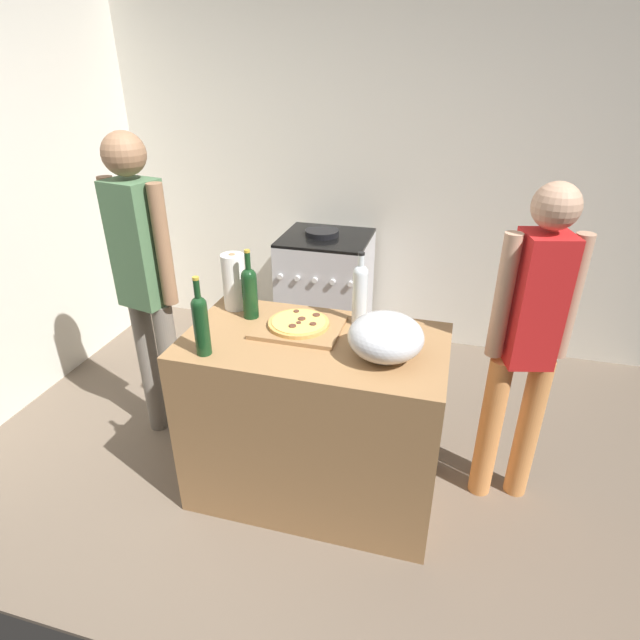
{
  "coord_description": "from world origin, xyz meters",
  "views": [
    {
      "loc": [
        0.71,
        -1.22,
        2.01
      ],
      "look_at": [
        0.16,
        0.8,
        0.94
      ],
      "focal_mm": 28.6,
      "sensor_mm": 36.0,
      "label": 1
    }
  ],
  "objects_px": {
    "paper_towel_roll": "(234,282)",
    "person_in_red": "(528,338)",
    "wine_bottle_green": "(201,322)",
    "stove": "(326,295)",
    "pizza": "(299,323)",
    "wine_bottle_amber": "(250,290)",
    "person_in_stripes": "(144,276)",
    "mixing_bowl": "(386,337)",
    "wine_bottle_dark": "(360,292)"
  },
  "relations": [
    {
      "from": "wine_bottle_green",
      "to": "wine_bottle_dark",
      "type": "xyz_separation_m",
      "value": [
        0.58,
        0.45,
        0.01
      ]
    },
    {
      "from": "stove",
      "to": "person_in_stripes",
      "type": "xyz_separation_m",
      "value": [
        -0.66,
        -1.2,
        0.55
      ]
    },
    {
      "from": "pizza",
      "to": "mixing_bowl",
      "type": "relative_size",
      "value": 0.89
    },
    {
      "from": "mixing_bowl",
      "to": "wine_bottle_dark",
      "type": "bearing_deg",
      "value": 121.03
    },
    {
      "from": "paper_towel_roll",
      "to": "wine_bottle_amber",
      "type": "xyz_separation_m",
      "value": [
        0.11,
        -0.08,
        0.0
      ]
    },
    {
      "from": "wine_bottle_green",
      "to": "wine_bottle_dark",
      "type": "relative_size",
      "value": 0.99
    },
    {
      "from": "wine_bottle_dark",
      "to": "person_in_red",
      "type": "distance_m",
      "value": 0.78
    },
    {
      "from": "paper_towel_roll",
      "to": "stove",
      "type": "height_order",
      "value": "paper_towel_roll"
    },
    {
      "from": "wine_bottle_amber",
      "to": "person_in_stripes",
      "type": "bearing_deg",
      "value": 173.48
    },
    {
      "from": "mixing_bowl",
      "to": "wine_bottle_dark",
      "type": "height_order",
      "value": "wine_bottle_dark"
    },
    {
      "from": "paper_towel_roll",
      "to": "stove",
      "type": "xyz_separation_m",
      "value": [
        0.16,
        1.2,
        -0.57
      ]
    },
    {
      "from": "paper_towel_roll",
      "to": "wine_bottle_dark",
      "type": "bearing_deg",
      "value": -0.35
    },
    {
      "from": "mixing_bowl",
      "to": "wine_bottle_green",
      "type": "distance_m",
      "value": 0.77
    },
    {
      "from": "mixing_bowl",
      "to": "paper_towel_roll",
      "type": "height_order",
      "value": "paper_towel_roll"
    },
    {
      "from": "stove",
      "to": "person_in_red",
      "type": "relative_size",
      "value": 0.59
    },
    {
      "from": "paper_towel_roll",
      "to": "wine_bottle_green",
      "type": "height_order",
      "value": "wine_bottle_green"
    },
    {
      "from": "wine_bottle_green",
      "to": "stove",
      "type": "distance_m",
      "value": 1.75
    },
    {
      "from": "mixing_bowl",
      "to": "wine_bottle_green",
      "type": "xyz_separation_m",
      "value": [
        -0.75,
        -0.17,
        0.05
      ]
    },
    {
      "from": "wine_bottle_dark",
      "to": "mixing_bowl",
      "type": "bearing_deg",
      "value": -58.97
    },
    {
      "from": "wine_bottle_dark",
      "to": "stove",
      "type": "height_order",
      "value": "wine_bottle_dark"
    },
    {
      "from": "mixing_bowl",
      "to": "wine_bottle_amber",
      "type": "xyz_separation_m",
      "value": [
        -0.69,
        0.21,
        0.04
      ]
    },
    {
      "from": "wine_bottle_green",
      "to": "stove",
      "type": "bearing_deg",
      "value": 86.34
    },
    {
      "from": "wine_bottle_green",
      "to": "stove",
      "type": "height_order",
      "value": "wine_bottle_green"
    },
    {
      "from": "wine_bottle_green",
      "to": "wine_bottle_dark",
      "type": "height_order",
      "value": "wine_bottle_dark"
    },
    {
      "from": "wine_bottle_amber",
      "to": "person_in_stripes",
      "type": "relative_size",
      "value": 0.2
    },
    {
      "from": "paper_towel_roll",
      "to": "wine_bottle_green",
      "type": "distance_m",
      "value": 0.46
    },
    {
      "from": "stove",
      "to": "wine_bottle_dark",
      "type": "bearing_deg",
      "value": -68.27
    },
    {
      "from": "wine_bottle_dark",
      "to": "stove",
      "type": "distance_m",
      "value": 1.42
    },
    {
      "from": "pizza",
      "to": "wine_bottle_dark",
      "type": "relative_size",
      "value": 0.8
    },
    {
      "from": "wine_bottle_green",
      "to": "person_in_red",
      "type": "relative_size",
      "value": 0.22
    },
    {
      "from": "stove",
      "to": "person_in_red",
      "type": "distance_m",
      "value": 1.77
    },
    {
      "from": "wine_bottle_amber",
      "to": "paper_towel_roll",
      "type": "bearing_deg",
      "value": 146.24
    },
    {
      "from": "wine_bottle_amber",
      "to": "wine_bottle_green",
      "type": "bearing_deg",
      "value": -99.21
    },
    {
      "from": "pizza",
      "to": "wine_bottle_green",
      "type": "bearing_deg",
      "value": -135.52
    },
    {
      "from": "paper_towel_roll",
      "to": "person_in_red",
      "type": "bearing_deg",
      "value": 0.53
    },
    {
      "from": "mixing_bowl",
      "to": "person_in_red",
      "type": "xyz_separation_m",
      "value": [
        0.6,
        0.29,
        -0.08
      ]
    },
    {
      "from": "paper_towel_roll",
      "to": "wine_bottle_dark",
      "type": "height_order",
      "value": "wine_bottle_dark"
    },
    {
      "from": "mixing_bowl",
      "to": "stove",
      "type": "distance_m",
      "value": 1.7
    },
    {
      "from": "person_in_red",
      "to": "mixing_bowl",
      "type": "bearing_deg",
      "value": -153.74
    },
    {
      "from": "stove",
      "to": "person_in_red",
      "type": "height_order",
      "value": "person_in_red"
    },
    {
      "from": "wine_bottle_green",
      "to": "person_in_red",
      "type": "xyz_separation_m",
      "value": [
        1.35,
        0.47,
        -0.13
      ]
    },
    {
      "from": "person_in_stripes",
      "to": "person_in_red",
      "type": "distance_m",
      "value": 1.91
    },
    {
      "from": "wine_bottle_dark",
      "to": "person_in_red",
      "type": "xyz_separation_m",
      "value": [
        0.76,
        0.02,
        -0.14
      ]
    },
    {
      "from": "pizza",
      "to": "paper_towel_roll",
      "type": "height_order",
      "value": "paper_towel_roll"
    },
    {
      "from": "person_in_stripes",
      "to": "person_in_red",
      "type": "height_order",
      "value": "person_in_stripes"
    },
    {
      "from": "mixing_bowl",
      "to": "paper_towel_roll",
      "type": "bearing_deg",
      "value": 160.69
    },
    {
      "from": "stove",
      "to": "person_in_red",
      "type": "xyz_separation_m",
      "value": [
        1.24,
        -1.18,
        0.45
      ]
    },
    {
      "from": "pizza",
      "to": "mixing_bowl",
      "type": "height_order",
      "value": "mixing_bowl"
    },
    {
      "from": "paper_towel_roll",
      "to": "stove",
      "type": "relative_size",
      "value": 0.3
    },
    {
      "from": "wine_bottle_dark",
      "to": "paper_towel_roll",
      "type": "bearing_deg",
      "value": 179.65
    }
  ]
}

